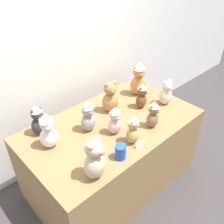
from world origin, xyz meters
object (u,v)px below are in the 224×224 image
Objects in this scene: teddy_bear_chestnut at (142,96)px; teddy_bear_caramel at (110,98)px; party_cup_blue at (120,152)px; teddy_bear_snow at (48,131)px; display_table at (112,154)px; teddy_bear_blush at (115,121)px; teddy_bear_mocha at (153,114)px; teddy_bear_honey at (133,130)px; teddy_bear_ash at (88,116)px; teddy_bear_ginger at (139,79)px; teddy_bear_charcoal at (38,120)px; teddy_bear_cream at (166,93)px; teddy_bear_sand at (95,160)px.

teddy_bear_caramel is (-0.25, 0.15, 0.02)m from teddy_bear_chestnut.
teddy_bear_snow is at bearing 123.75° from party_cup_blue.
display_table is 6.10× the size of teddy_bear_blush.
teddy_bear_caramel reaches higher than teddy_bear_chestnut.
teddy_bear_mocha is 0.41m from teddy_bear_caramel.
teddy_bear_blush is 2.25× the size of party_cup_blue.
teddy_bear_honey is at bearing -159.10° from teddy_bear_chestnut.
teddy_bear_ash is (-0.13, 0.17, 0.01)m from teddy_bear_blush.
display_table is at bearing 121.78° from teddy_bear_mocha.
teddy_bear_ash is 1.11× the size of teddy_bear_chestnut.
teddy_bear_ginger is 3.17× the size of party_cup_blue.
teddy_bear_ginger is at bearing -9.83° from teddy_bear_charcoal.
teddy_bear_charcoal is (-1.08, 0.41, 0.02)m from teddy_bear_cream.
teddy_bear_ash is at bearing 132.53° from teddy_bear_mocha.
teddy_bear_snow is at bearing 161.12° from teddy_bear_blush.
party_cup_blue is at bearing -163.66° from teddy_bear_chestnut.
display_table is 5.49× the size of teddy_bear_ash.
teddy_bear_charcoal is at bearing 113.69° from party_cup_blue.
teddy_bear_mocha is 0.91× the size of teddy_bear_charcoal.
teddy_bear_ash is at bearing -39.95° from teddy_bear_charcoal.
teddy_bear_chestnut is 0.93m from teddy_bear_charcoal.
teddy_bear_cream is 1.16m from teddy_bear_charcoal.
teddy_bear_honey is at bearing -76.18° from teddy_bear_blush.
display_table is 0.58m from teddy_bear_mocha.
teddy_bear_chestnut reaches higher than party_cup_blue.
teddy_bear_charcoal is at bearing 137.11° from teddy_bear_ash.
teddy_bear_blush is at bearing -4.70° from teddy_bear_snow.
teddy_bear_mocha is (0.29, -0.15, -0.00)m from teddy_bear_blush.
teddy_bear_blush is at bearing 7.31° from teddy_bear_sand.
teddy_bear_cream is 0.83× the size of teddy_bear_caramel.
teddy_bear_snow is 0.98× the size of teddy_bear_sand.
display_table is 0.76m from teddy_bear_sand.
teddy_bear_ginger is (1.05, 0.07, 0.02)m from teddy_bear_snow.
teddy_bear_ginger reaches higher than teddy_bear_charcoal.
party_cup_blue is at bearing -122.95° from teddy_bear_ginger.
teddy_bear_blush reaches higher than party_cup_blue.
display_table is 5.02× the size of teddy_bear_snow.
teddy_bear_chestnut is at bearing 13.36° from teddy_bear_snow.
teddy_bear_caramel is 1.19× the size of teddy_bear_honey.
teddy_bear_blush is 0.92× the size of teddy_bear_charcoal.
teddy_bear_snow is 1.02× the size of teddy_bear_caramel.
teddy_bear_snow is (-0.46, 0.22, 0.03)m from teddy_bear_blush.
teddy_bear_sand reaches higher than teddy_bear_caramel.
teddy_bear_chestnut is 0.80× the size of teddy_bear_sand.
teddy_bear_chestnut is 0.69m from party_cup_blue.
party_cup_blue is at bearing -124.60° from display_table.
party_cup_blue is (-0.45, -0.08, -0.06)m from teddy_bear_mocha.
teddy_bear_cream is at bearing -14.65° from teddy_bear_caramel.
teddy_bear_honey is at bearing -18.27° from teddy_bear_snow.
display_table is 0.55m from teddy_bear_honey.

